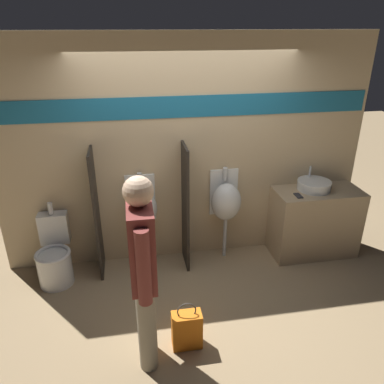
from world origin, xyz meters
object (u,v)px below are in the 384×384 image
(sink_basin, at_px, (314,185))
(urinal_far, at_px, (226,202))
(urinal_near_counter, at_px, (142,208))
(person_in_vest, at_px, (143,268))
(shopping_bag, at_px, (187,330))
(toilet, at_px, (55,258))
(cell_phone, at_px, (298,196))

(sink_basin, distance_m, urinal_far, 1.11)
(urinal_near_counter, bearing_deg, person_in_vest, -91.96)
(shopping_bag, bearing_deg, person_in_vest, -167.38)
(toilet, bearing_deg, person_in_vest, -53.57)
(sink_basin, distance_m, cell_phone, 0.32)
(urinal_far, distance_m, shopping_bag, 1.68)
(cell_phone, bearing_deg, person_in_vest, -146.40)
(urinal_far, bearing_deg, urinal_near_counter, 180.00)
(urinal_far, bearing_deg, cell_phone, -14.76)
(cell_phone, xyz_separation_m, shopping_bag, (-1.54, -1.19, -0.69))
(cell_phone, height_order, urinal_far, urinal_far)
(toilet, relative_size, shopping_bag, 1.83)
(toilet, bearing_deg, shopping_bag, -42.85)
(urinal_near_counter, bearing_deg, cell_phone, -6.70)
(urinal_far, bearing_deg, sink_basin, -3.26)
(toilet, bearing_deg, sink_basin, 1.79)
(urinal_far, relative_size, person_in_vest, 0.67)
(urinal_far, bearing_deg, toilet, -175.51)
(sink_basin, relative_size, toilet, 0.45)
(cell_phone, xyz_separation_m, person_in_vest, (-1.91, -1.27, 0.09))
(person_in_vest, bearing_deg, toilet, 36.60)
(sink_basin, bearing_deg, cell_phone, -150.17)
(cell_phone, distance_m, urinal_far, 0.86)
(cell_phone, distance_m, urinal_near_counter, 1.87)
(sink_basin, xyz_separation_m, shopping_bag, (-1.81, -1.34, -0.75))
(person_in_vest, height_order, shopping_bag, person_in_vest)
(urinal_near_counter, distance_m, shopping_bag, 1.55)
(cell_phone, xyz_separation_m, toilet, (-2.88, 0.06, -0.58))
(urinal_near_counter, relative_size, person_in_vest, 0.67)
(urinal_far, bearing_deg, shopping_bag, -117.01)
(shopping_bag, bearing_deg, cell_phone, 37.53)
(cell_phone, bearing_deg, shopping_bag, -142.47)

